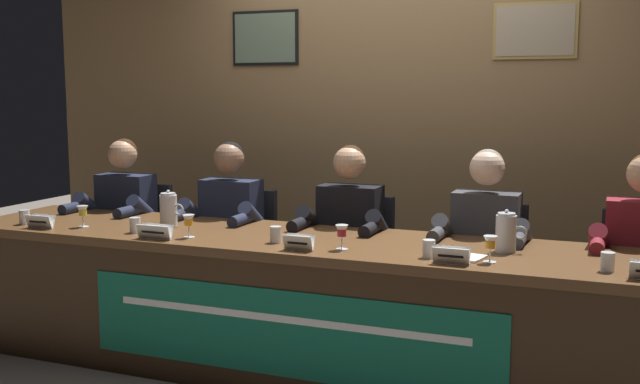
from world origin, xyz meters
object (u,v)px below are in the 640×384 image
(nameplate_left, at_px, (155,232))
(water_cup_left, at_px, (135,226))
(nameplate_center, at_px, (299,242))
(water_cup_center, at_px, (276,235))
(nameplate_right, at_px, (451,255))
(water_pitcher_left_side, at_px, (169,210))
(juice_glass_left, at_px, (189,222))
(juice_glass_center, at_px, (342,232))
(juice_glass_right, at_px, (490,244))
(water_cup_far_right, at_px, (608,263))
(water_cup_far_left, at_px, (25,218))
(chair_far_left, at_px, (138,252))
(nameplate_far_left, at_px, (40,221))
(water_pitcher_right_side, at_px, (506,233))
(chair_center, at_px, (356,272))
(document_stack_right, at_px, (461,257))
(panelist_right, at_px, (483,244))
(chair_right, at_px, (487,285))
(water_cup_right, at_px, (429,250))
(chair_far_right, at_px, (638,299))
(juice_glass_far_left, at_px, (83,212))
(chair_left, at_px, (241,261))
(panelist_center, at_px, (346,234))
(panelist_left, at_px, (225,225))
(panelist_far_left, at_px, (119,217))

(nameplate_left, bearing_deg, water_cup_left, 151.22)
(nameplate_center, height_order, water_cup_center, water_cup_center)
(nameplate_right, bearing_deg, water_pitcher_left_side, 168.45)
(juice_glass_left, distance_m, juice_glass_center, 0.86)
(juice_glass_right, height_order, water_cup_far_right, juice_glass_right)
(water_cup_far_left, bearing_deg, chair_far_left, 77.46)
(juice_glass_center, height_order, nameplate_right, juice_glass_center)
(water_cup_far_left, xyz_separation_m, nameplate_center, (1.78, -0.07, 0.00))
(nameplate_far_left, xyz_separation_m, water_pitcher_right_side, (2.55, 0.34, 0.05))
(chair_center, height_order, juice_glass_right, chair_center)
(chair_center, distance_m, document_stack_right, 1.15)
(panelist_right, height_order, nameplate_right, panelist_right)
(water_cup_far_left, xyz_separation_m, water_cup_center, (1.59, 0.06, 0.00))
(juice_glass_left, distance_m, document_stack_right, 1.45)
(chair_right, bearing_deg, water_cup_right, -100.36)
(water_cup_center, xyz_separation_m, nameplate_right, (0.94, -0.14, 0.00))
(juice_glass_right, distance_m, chair_far_right, 1.13)
(juice_glass_far_left, relative_size, water_cup_center, 1.46)
(chair_left, xyz_separation_m, juice_glass_right, (1.71, -0.82, 0.41))
(chair_far_left, distance_m, chair_left, 0.79)
(nameplate_left, distance_m, water_cup_right, 1.45)
(chair_far_right, distance_m, document_stack_right, 1.16)
(juice_glass_far_left, bearing_deg, chair_far_right, 14.82)
(nameplate_left, height_order, panelist_right, panelist_right)
(panelist_center, xyz_separation_m, juice_glass_right, (0.92, -0.63, 0.13))
(nameplate_far_left, xyz_separation_m, juice_glass_center, (1.79, 0.10, 0.05))
(juice_glass_left, height_order, document_stack_right, juice_glass_left)
(water_cup_center, bearing_deg, water_cup_far_right, -1.02)
(juice_glass_center, distance_m, water_cup_far_right, 1.23)
(chair_left, xyz_separation_m, juice_glass_left, (0.13, -0.83, 0.41))
(water_pitcher_left_side, bearing_deg, chair_center, 30.68)
(juice_glass_left, height_order, water_cup_right, juice_glass_left)
(juice_glass_far_left, bearing_deg, nameplate_far_left, -148.93)
(chair_left, height_order, water_cup_right, chair_left)
(juice_glass_left, height_order, chair_center, chair_center)
(chair_far_left, relative_size, water_cup_far_left, 10.36)
(chair_left, bearing_deg, chair_far_right, 0.00)
(panelist_left, distance_m, water_pitcher_right_side, 1.79)
(chair_left, distance_m, juice_glass_left, 0.93)
(juice_glass_left, height_order, water_cup_left, juice_glass_left)
(nameplate_far_left, height_order, chair_right, chair_right)
(panelist_far_left, xyz_separation_m, chair_far_right, (3.17, 0.20, -0.28))
(nameplate_far_left, xyz_separation_m, nameplate_right, (2.36, -0.01, 0.00))
(panelist_far_left, relative_size, chair_right, 1.37)
(chair_center, height_order, chair_far_right, same)
(water_cup_far_left, relative_size, panelist_center, 0.07)
(panelist_center, height_order, water_cup_center, panelist_center)
(juice_glass_right, distance_m, water_cup_right, 0.29)
(chair_far_left, distance_m, chair_far_right, 3.17)
(water_cup_center, relative_size, water_pitcher_right_side, 0.40)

